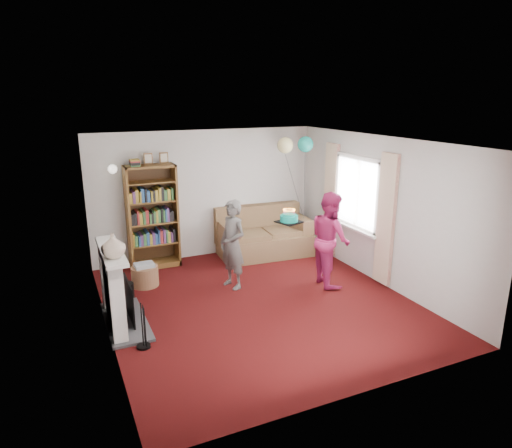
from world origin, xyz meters
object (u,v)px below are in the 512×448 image
person_magenta (330,239)px  birthday_cake (289,218)px  sofa (263,237)px  person_striped (233,244)px  bookcase (152,218)px

person_magenta → birthday_cake: (-0.63, 0.30, 0.35)m
sofa → person_striped: bearing=-127.6°
bookcase → birthday_cake: bearing=-42.8°
birthday_cake → sofa: bearing=80.8°
sofa → person_magenta: bearing=-74.2°
person_striped → sofa: bearing=120.1°
bookcase → person_magenta: size_ratio=1.33×
person_striped → birthday_cake: bearing=58.0°
person_striped → bookcase: bearing=-165.4°
sofa → birthday_cake: size_ratio=5.04×
bookcase → person_striped: bearing=-57.3°
sofa → person_magenta: size_ratio=1.13×
sofa → person_striped: person_striped is taller
person_magenta → person_striped: bearing=79.3°
bookcase → sofa: bookcase is taller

